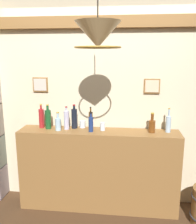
{
  "coord_description": "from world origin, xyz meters",
  "views": [
    {
      "loc": [
        0.34,
        -2.1,
        1.93
      ],
      "look_at": [
        0.0,
        0.79,
        1.28
      ],
      "focal_mm": 40.5,
      "sensor_mm": 36.0,
      "label": 1
    }
  ],
  "objects_px": {
    "liquor_bottle_vermouth": "(58,124)",
    "glass_tumbler_highball": "(103,126)",
    "liquor_bottle_port": "(41,118)",
    "glass_tumbler_rocks": "(83,124)",
    "liquor_bottle_bourbon": "(91,124)",
    "liquor_bottle_brandy": "(67,120)",
    "liquor_bottle_gin": "(74,118)",
    "liquor_bottle_whiskey": "(168,124)",
    "pendant_lamp": "(98,35)",
    "liquor_bottle_rye": "(91,120)",
    "liquor_bottle_amaro": "(48,119)",
    "liquor_bottle_sherry": "(152,125)"
  },
  "relations": [
    {
      "from": "liquor_bottle_vermouth",
      "to": "glass_tumbler_highball",
      "type": "distance_m",
      "value": 0.55
    },
    {
      "from": "liquor_bottle_port",
      "to": "glass_tumbler_rocks",
      "type": "distance_m",
      "value": 0.53
    },
    {
      "from": "liquor_bottle_bourbon",
      "to": "liquor_bottle_brandy",
      "type": "height_order",
      "value": "liquor_bottle_brandy"
    },
    {
      "from": "liquor_bottle_gin",
      "to": "liquor_bottle_brandy",
      "type": "xyz_separation_m",
      "value": [
        -0.09,
        -0.05,
        -0.01
      ]
    },
    {
      "from": "liquor_bottle_whiskey",
      "to": "glass_tumbler_highball",
      "type": "xyz_separation_m",
      "value": [
        -0.79,
        -0.02,
        -0.05
      ]
    },
    {
      "from": "glass_tumbler_rocks",
      "to": "glass_tumbler_highball",
      "type": "height_order",
      "value": "glass_tumbler_highball"
    },
    {
      "from": "glass_tumbler_highball",
      "to": "pendant_lamp",
      "type": "relative_size",
      "value": 0.16
    },
    {
      "from": "liquor_bottle_brandy",
      "to": "liquor_bottle_whiskey",
      "type": "bearing_deg",
      "value": 0.79
    },
    {
      "from": "liquor_bottle_rye",
      "to": "pendant_lamp",
      "type": "bearing_deg",
      "value": -76.39
    },
    {
      "from": "pendant_lamp",
      "to": "liquor_bottle_amaro",
      "type": "bearing_deg",
      "value": 136.96
    },
    {
      "from": "liquor_bottle_vermouth",
      "to": "liquor_bottle_sherry",
      "type": "distance_m",
      "value": 1.14
    },
    {
      "from": "glass_tumbler_highball",
      "to": "liquor_bottle_amaro",
      "type": "bearing_deg",
      "value": 179.9
    },
    {
      "from": "liquor_bottle_bourbon",
      "to": "liquor_bottle_brandy",
      "type": "bearing_deg",
      "value": 166.83
    },
    {
      "from": "liquor_bottle_vermouth",
      "to": "liquor_bottle_brandy",
      "type": "distance_m",
      "value": 0.12
    },
    {
      "from": "liquor_bottle_rye",
      "to": "pendant_lamp",
      "type": "xyz_separation_m",
      "value": [
        0.17,
        -0.72,
        0.96
      ]
    },
    {
      "from": "liquor_bottle_amaro",
      "to": "liquor_bottle_port",
      "type": "bearing_deg",
      "value": 160.54
    },
    {
      "from": "liquor_bottle_vermouth",
      "to": "liquor_bottle_whiskey",
      "type": "bearing_deg",
      "value": 3.53
    },
    {
      "from": "glass_tumbler_highball",
      "to": "pendant_lamp",
      "type": "height_order",
      "value": "pendant_lamp"
    },
    {
      "from": "liquor_bottle_amaro",
      "to": "liquor_bottle_whiskey",
      "type": "bearing_deg",
      "value": 0.76
    },
    {
      "from": "liquor_bottle_whiskey",
      "to": "liquor_bottle_bourbon",
      "type": "distance_m",
      "value": 0.93
    },
    {
      "from": "liquor_bottle_sherry",
      "to": "liquor_bottle_brandy",
      "type": "height_order",
      "value": "liquor_bottle_brandy"
    },
    {
      "from": "liquor_bottle_whiskey",
      "to": "liquor_bottle_vermouth",
      "type": "height_order",
      "value": "liquor_bottle_whiskey"
    },
    {
      "from": "liquor_bottle_whiskey",
      "to": "liquor_bottle_bourbon",
      "type": "bearing_deg",
      "value": -174.35
    },
    {
      "from": "liquor_bottle_whiskey",
      "to": "liquor_bottle_port",
      "type": "height_order",
      "value": "liquor_bottle_port"
    },
    {
      "from": "liquor_bottle_whiskey",
      "to": "liquor_bottle_amaro",
      "type": "xyz_separation_m",
      "value": [
        -1.48,
        -0.02,
        0.02
      ]
    },
    {
      "from": "liquor_bottle_rye",
      "to": "liquor_bottle_sherry",
      "type": "bearing_deg",
      "value": -5.67
    },
    {
      "from": "liquor_bottle_whiskey",
      "to": "pendant_lamp",
      "type": "height_order",
      "value": "pendant_lamp"
    },
    {
      "from": "glass_tumbler_highball",
      "to": "liquor_bottle_vermouth",
      "type": "bearing_deg",
      "value": -173.59
    },
    {
      "from": "liquor_bottle_sherry",
      "to": "pendant_lamp",
      "type": "xyz_separation_m",
      "value": [
        -0.58,
        -0.64,
        0.99
      ]
    },
    {
      "from": "liquor_bottle_rye",
      "to": "glass_tumbler_highball",
      "type": "height_order",
      "value": "liquor_bottle_rye"
    },
    {
      "from": "liquor_bottle_whiskey",
      "to": "liquor_bottle_gin",
      "type": "distance_m",
      "value": 1.16
    },
    {
      "from": "liquor_bottle_gin",
      "to": "liquor_bottle_brandy",
      "type": "distance_m",
      "value": 0.1
    },
    {
      "from": "liquor_bottle_sherry",
      "to": "liquor_bottle_brandy",
      "type": "bearing_deg",
      "value": 178.95
    },
    {
      "from": "liquor_bottle_rye",
      "to": "glass_tumbler_rocks",
      "type": "distance_m",
      "value": 0.14
    },
    {
      "from": "liquor_bottle_amaro",
      "to": "pendant_lamp",
      "type": "relative_size",
      "value": 0.49
    },
    {
      "from": "liquor_bottle_rye",
      "to": "liquor_bottle_port",
      "type": "distance_m",
      "value": 0.63
    },
    {
      "from": "liquor_bottle_vermouth",
      "to": "liquor_bottle_port",
      "type": "relative_size",
      "value": 0.76
    },
    {
      "from": "liquor_bottle_port",
      "to": "liquor_bottle_bourbon",
      "type": "distance_m",
      "value": 0.66
    },
    {
      "from": "liquor_bottle_rye",
      "to": "liquor_bottle_sherry",
      "type": "xyz_separation_m",
      "value": [
        0.75,
        -0.07,
        -0.03
      ]
    },
    {
      "from": "liquor_bottle_rye",
      "to": "glass_tumbler_rocks",
      "type": "bearing_deg",
      "value": 162.24
    },
    {
      "from": "liquor_bottle_whiskey",
      "to": "pendant_lamp",
      "type": "distance_m",
      "value": 1.42
    },
    {
      "from": "liquor_bottle_whiskey",
      "to": "liquor_bottle_rye",
      "type": "height_order",
      "value": "liquor_bottle_whiskey"
    },
    {
      "from": "glass_tumbler_highball",
      "to": "liquor_bottle_sherry",
      "type": "bearing_deg",
      "value": -1.51
    },
    {
      "from": "liquor_bottle_sherry",
      "to": "glass_tumbler_rocks",
      "type": "bearing_deg",
      "value": 172.72
    },
    {
      "from": "liquor_bottle_gin",
      "to": "liquor_bottle_port",
      "type": "distance_m",
      "value": 0.42
    },
    {
      "from": "liquor_bottle_amaro",
      "to": "glass_tumbler_rocks",
      "type": "bearing_deg",
      "value": 12.46
    },
    {
      "from": "liquor_bottle_port",
      "to": "liquor_bottle_brandy",
      "type": "bearing_deg",
      "value": -5.44
    },
    {
      "from": "liquor_bottle_whiskey",
      "to": "liquor_bottle_brandy",
      "type": "distance_m",
      "value": 1.24
    },
    {
      "from": "liquor_bottle_sherry",
      "to": "liquor_bottle_amaro",
      "type": "bearing_deg",
      "value": 179.25
    },
    {
      "from": "liquor_bottle_gin",
      "to": "pendant_lamp",
      "type": "relative_size",
      "value": 0.48
    }
  ]
}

